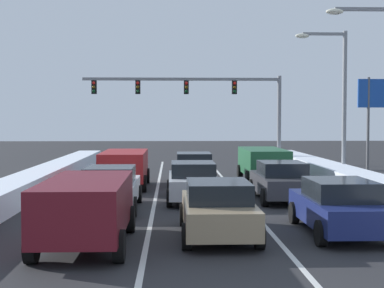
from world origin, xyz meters
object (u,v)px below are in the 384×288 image
at_px(sedan_gray_center_lane_third, 194,168).
at_px(street_lamp_right_near, 379,83).
at_px(sedan_white_left_lane_second, 110,188).
at_px(sedan_tan_center_lane_nearest, 218,209).
at_px(traffic_light_gantry, 205,94).
at_px(suv_red_left_lane_third, 124,166).
at_px(sedan_charcoal_right_lane_second, 281,181).
at_px(sedan_silver_center_lane_second, 193,181).
at_px(suv_green_right_lane_third, 263,162).
at_px(street_lamp_right_mid, 337,91).
at_px(sedan_navy_right_lane_nearest, 339,206).
at_px(suv_maroon_left_lane_nearest, 87,206).

distance_m(sedan_gray_center_lane_third, street_lamp_right_near, 9.76).
bearing_deg(sedan_white_left_lane_second, sedan_tan_center_lane_nearest, -54.51).
xyz_separation_m(sedan_tan_center_lane_nearest, traffic_light_gantry, (1.13, 25.12, 4.12)).
bearing_deg(traffic_light_gantry, sedan_tan_center_lane_nearest, -92.58).
height_order(sedan_gray_center_lane_third, sedan_white_left_lane_second, same).
xyz_separation_m(sedan_white_left_lane_second, suv_red_left_lane_third, (-0.03, 6.36, 0.25)).
relative_size(sedan_charcoal_right_lane_second, sedan_white_left_lane_second, 1.00).
xyz_separation_m(sedan_silver_center_lane_second, suv_red_left_lane_third, (-2.98, 4.40, 0.25)).
height_order(sedan_charcoal_right_lane_second, traffic_light_gantry, traffic_light_gantry).
distance_m(suv_green_right_lane_third, sedan_tan_center_lane_nearest, 13.50).
relative_size(traffic_light_gantry, street_lamp_right_mid, 1.84).
xyz_separation_m(sedan_navy_right_lane_nearest, sedan_gray_center_lane_third, (-3.50, 12.40, 0.00)).
xyz_separation_m(sedan_gray_center_lane_third, suv_red_left_lane_third, (-3.25, -1.57, 0.25)).
distance_m(sedan_navy_right_lane_nearest, suv_maroon_left_lane_nearest, 6.83).
height_order(sedan_white_left_lane_second, suv_red_left_lane_third, suv_red_left_lane_third).
bearing_deg(suv_red_left_lane_third, sedan_navy_right_lane_nearest, -58.05).
bearing_deg(traffic_light_gantry, suv_red_left_lane_third, -107.90).
bearing_deg(street_lamp_right_mid, sedan_silver_center_lane_second, -137.24).
bearing_deg(suv_green_right_lane_third, street_lamp_right_near, -57.85).
distance_m(sedan_silver_center_lane_second, street_lamp_right_mid, 11.10).
distance_m(sedan_charcoal_right_lane_second, street_lamp_right_near, 5.56).
relative_size(suv_green_right_lane_third, sedan_white_left_lane_second, 1.09).
xyz_separation_m(suv_green_right_lane_third, sedan_silver_center_lane_second, (-3.76, -6.40, -0.25)).
bearing_deg(sedan_gray_center_lane_third, suv_green_right_lane_third, 6.99).
bearing_deg(sedan_navy_right_lane_nearest, suv_red_left_lane_third, 121.95).
distance_m(sedan_tan_center_lane_nearest, traffic_light_gantry, 25.48).
bearing_deg(suv_green_right_lane_third, sedan_tan_center_lane_nearest, -104.33).
distance_m(sedan_silver_center_lane_second, suv_red_left_lane_third, 5.32).
bearing_deg(suv_maroon_left_lane_nearest, street_lamp_right_near, 38.53).
bearing_deg(sedan_white_left_lane_second, sedan_charcoal_right_lane_second, 17.55).
bearing_deg(sedan_navy_right_lane_nearest, traffic_light_gantry, 95.11).
relative_size(suv_green_right_lane_third, street_lamp_right_near, 0.64).
bearing_deg(sedan_gray_center_lane_third, sedan_silver_center_lane_second, -92.60).
height_order(sedan_gray_center_lane_third, traffic_light_gantry, traffic_light_gantry).
height_order(sedan_silver_center_lane_second, sedan_white_left_lane_second, same).
bearing_deg(sedan_tan_center_lane_nearest, traffic_light_gantry, 87.42).
bearing_deg(sedan_navy_right_lane_nearest, sedan_tan_center_lane_nearest, -175.60).
height_order(sedan_charcoal_right_lane_second, sedan_silver_center_lane_second, same).
distance_m(sedan_tan_center_lane_nearest, street_lamp_right_mid, 16.00).
bearing_deg(street_lamp_right_near, sedan_gray_center_lane_third, 142.94).
xyz_separation_m(suv_red_left_lane_third, traffic_light_gantry, (4.53, 14.03, 3.87)).
bearing_deg(sedan_charcoal_right_lane_second, traffic_light_gantry, 95.85).
bearing_deg(sedan_gray_center_lane_third, suv_maroon_left_lane_nearest, -103.21).
bearing_deg(sedan_white_left_lane_second, suv_red_left_lane_third, 90.28).
bearing_deg(sedan_gray_center_lane_third, traffic_light_gantry, 84.13).
relative_size(sedan_gray_center_lane_third, street_lamp_right_near, 0.59).
bearing_deg(sedan_white_left_lane_second, suv_maroon_left_lane_nearest, -89.86).
xyz_separation_m(sedan_gray_center_lane_third, street_lamp_right_mid, (7.37, 1.10, 3.84)).
xyz_separation_m(suv_maroon_left_lane_nearest, street_lamp_right_near, (10.36, 8.25, 3.59)).
height_order(sedan_navy_right_lane_nearest, sedan_gray_center_lane_third, same).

